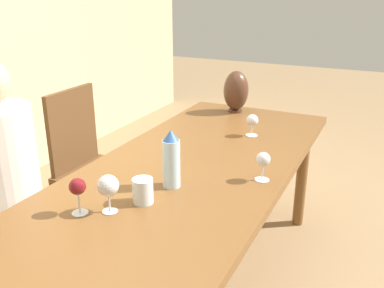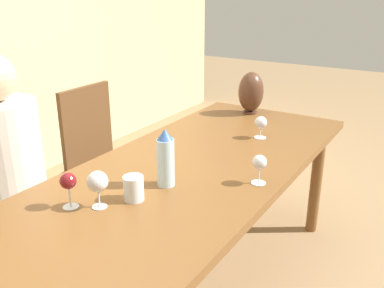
% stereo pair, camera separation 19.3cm
% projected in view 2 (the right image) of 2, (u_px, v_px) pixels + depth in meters
% --- Properties ---
extents(dining_table, '(2.30, 0.87, 0.73)m').
position_uv_depth(dining_table, '(179.00, 188.00, 1.90)').
color(dining_table, brown).
rests_on(dining_table, ground_plane).
extents(water_bottle, '(0.07, 0.07, 0.24)m').
position_uv_depth(water_bottle, '(166.00, 159.00, 1.72)').
color(water_bottle, silver).
rests_on(water_bottle, dining_table).
extents(water_tumbler, '(0.08, 0.08, 0.10)m').
position_uv_depth(water_tumbler, '(134.00, 188.00, 1.62)').
color(water_tumbler, silver).
rests_on(water_tumbler, dining_table).
extents(vase, '(0.16, 0.16, 0.27)m').
position_uv_depth(vase, '(251.00, 92.00, 2.69)').
color(vase, '#4C2D1E').
rests_on(vase, dining_table).
extents(wine_glass_0, '(0.06, 0.06, 0.14)m').
position_uv_depth(wine_glass_0, '(68.00, 182.00, 1.55)').
color(wine_glass_0, silver).
rests_on(wine_glass_0, dining_table).
extents(wine_glass_1, '(0.08, 0.08, 0.14)m').
position_uv_depth(wine_glass_1, '(98.00, 182.00, 1.55)').
color(wine_glass_1, silver).
rests_on(wine_glass_1, dining_table).
extents(wine_glass_2, '(0.06, 0.06, 0.13)m').
position_uv_depth(wine_glass_2, '(259.00, 163.00, 1.75)').
color(wine_glass_2, silver).
rests_on(wine_glass_2, dining_table).
extents(wine_glass_3, '(0.07, 0.07, 0.12)m').
position_uv_depth(wine_glass_3, '(261.00, 123.00, 2.27)').
color(wine_glass_3, silver).
rests_on(wine_glass_3, dining_table).
extents(chair_near, '(0.44, 0.44, 0.94)m').
position_uv_depth(chair_near, '(3.00, 207.00, 2.05)').
color(chair_near, brown).
rests_on(chair_near, ground_plane).
extents(chair_far, '(0.44, 0.44, 0.94)m').
position_uv_depth(chair_far, '(105.00, 159.00, 2.61)').
color(chair_far, brown).
rests_on(chair_far, ground_plane).
extents(person_near, '(0.34, 0.34, 1.24)m').
position_uv_depth(person_near, '(10.00, 180.00, 1.95)').
color(person_near, '#2D2D38').
rests_on(person_near, ground_plane).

